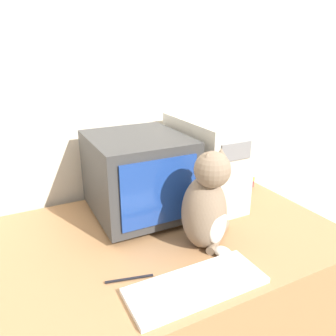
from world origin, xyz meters
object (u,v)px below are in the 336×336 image
(computer_tower, at_px, (204,161))
(pen, at_px, (129,279))
(crt_monitor, at_px, (138,175))
(book_stack, at_px, (233,179))
(cat, at_px, (207,206))
(keyboard, at_px, (196,285))

(computer_tower, xyz_separation_m, pen, (-0.55, -0.41, -0.20))
(crt_monitor, bearing_deg, computer_tower, -0.67)
(book_stack, relative_size, pen, 1.24)
(computer_tower, distance_m, book_stack, 0.34)
(pen, bearing_deg, cat, 8.57)
(keyboard, distance_m, cat, 0.29)
(crt_monitor, xyz_separation_m, computer_tower, (0.34, -0.00, 0.01))
(crt_monitor, relative_size, keyboard, 1.00)
(pen, bearing_deg, computer_tower, 36.76)
(computer_tower, height_order, book_stack, computer_tower)
(keyboard, xyz_separation_m, book_stack, (0.64, 0.65, 0.02))
(keyboard, relative_size, cat, 1.16)
(crt_monitor, distance_m, keyboard, 0.58)
(computer_tower, xyz_separation_m, cat, (-0.22, -0.36, -0.03))
(crt_monitor, distance_m, book_stack, 0.64)
(keyboard, relative_size, pen, 2.89)
(crt_monitor, distance_m, pen, 0.50)
(cat, relative_size, pen, 2.49)
(computer_tower, xyz_separation_m, book_stack, (0.27, 0.10, -0.18))
(crt_monitor, xyz_separation_m, keyboard, (-0.03, -0.55, -0.18))
(cat, height_order, book_stack, cat)
(crt_monitor, height_order, computer_tower, computer_tower)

